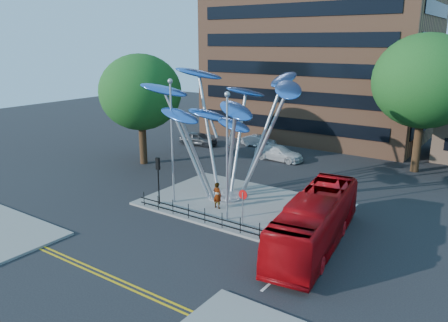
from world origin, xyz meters
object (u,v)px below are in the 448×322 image
Objects in this scene: street_lamp_left at (172,131)px; parked_car_right at (279,153)px; street_lamp_right at (227,146)px; parked_car_mid at (259,141)px; tree_left at (140,92)px; pedestrian at (217,195)px; leaf_sculpture at (227,107)px; tree_right at (425,81)px; no_entry_sign_island at (243,202)px; traffic_light_island at (158,171)px; red_bus at (315,221)px; parked_car_left at (198,139)px.

street_lamp_left is 1.77× the size of parked_car_right.
street_lamp_right is 2.14× the size of parked_car_mid.
tree_left is 15.16m from pedestrian.
pedestrian is (0.89, -2.42, -5.79)m from leaf_sculpture.
tree_right is 3.12× the size of parked_car_mid.
pedestrian is at bearing 151.29° from no_entry_sign_island.
traffic_light_island is (-13.00, -19.50, -5.42)m from tree_right.
red_bus is 2.21× the size of parked_car_right.
parked_car_left is at bearing 115.65° from parked_car_mid.
pedestrian is at bearing 12.84° from street_lamp_left.
street_lamp_left is at bearing 16.12° from pedestrian.
red_bus is (11.60, 0.43, -1.08)m from traffic_light_island.
pedestrian is at bearing -146.57° from parked_car_left.
no_entry_sign_island is (1.50, -0.48, -3.28)m from street_lamp_right.
parked_car_mid is at bearing 101.75° from street_lamp_left.
street_lamp_left is 1.06× the size of street_lamp_right.
tree_left reaches higher than no_entry_sign_island.
parked_car_left is (-16.41, 16.53, -1.07)m from no_entry_sign_island.
street_lamp_left is 19.01m from parked_car_left.
parked_car_right is at bearing 110.31° from no_entry_sign_island.
parked_car_right is at bearing -75.85° from pedestrian.
tree_left is 18.35m from no_entry_sign_island.
no_entry_sign_island is 0.63× the size of parked_car_mid.
tree_left is 14.83m from parked_car_mid.
street_lamp_left is 15.69m from parked_car_right.
street_lamp_right is 4.52m from pedestrian.
street_lamp_left is at bearing 178.54° from parked_car_right.
tree_right is 1.17× the size of tree_left.
tree_left is at bearing 140.19° from traffic_light_island.
tree_right is 3.54× the size of traffic_light_island.
street_lamp_right is 6.05m from traffic_light_island.
pedestrian is (3.32, 0.76, -4.27)m from street_lamp_left.
red_bus is (-1.40, -19.07, -6.51)m from tree_right.
parked_car_left is (-9.91, 15.55, -4.61)m from street_lamp_left.
red_bus is at bearing -18.94° from tree_left.
traffic_light_island is at bearing -125.04° from leaf_sculpture.
street_lamp_right is at bearing -145.50° from parked_car_left.
parked_car_left is (-0.41, 9.05, -6.05)m from tree_left.
leaf_sculpture reaches higher than traffic_light_island.
parked_car_right is (10.09, 8.48, -6.07)m from tree_left.
tree_right is 0.95× the size of leaf_sculpture.
no_entry_sign_island is at bearing -107.12° from tree_right.
street_lamp_right reaches higher than red_bus.
pedestrian is (-9.18, -17.74, -6.95)m from tree_right.
no_entry_sign_island is (7.00, 0.02, -0.80)m from traffic_light_island.
tree_right is at bearing 56.69° from leaf_sculpture.
tree_right is 18.37m from leaf_sculpture.
parked_car_right is (4.50, -3.81, 0.08)m from parked_car_mid.
no_entry_sign_island is at bearing -17.87° from street_lamp_right.
street_lamp_left is at bearing 174.29° from street_lamp_right.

